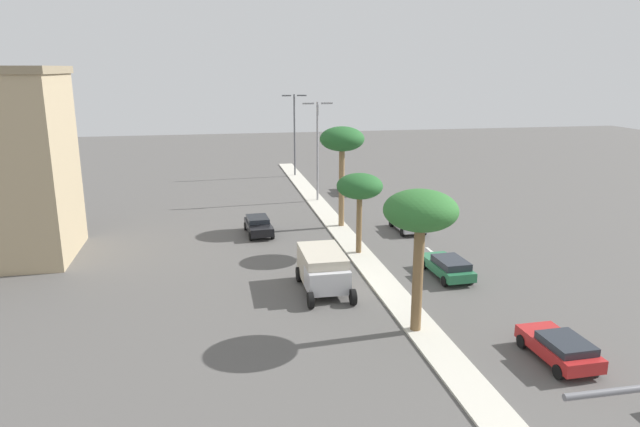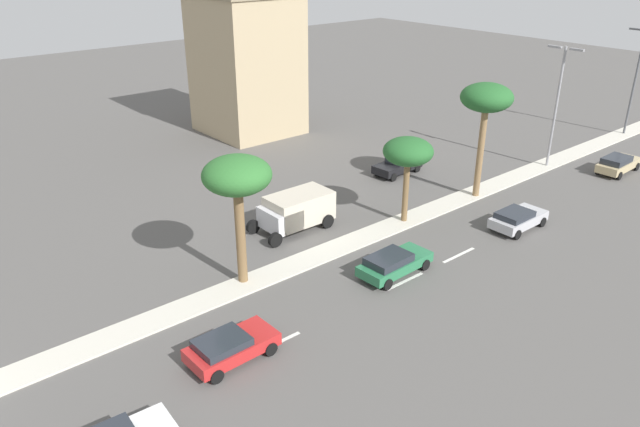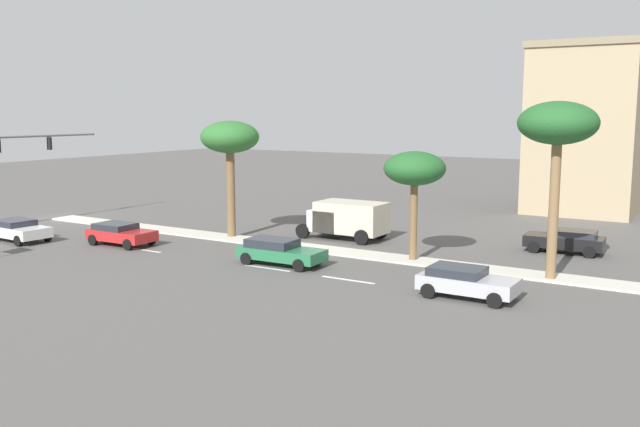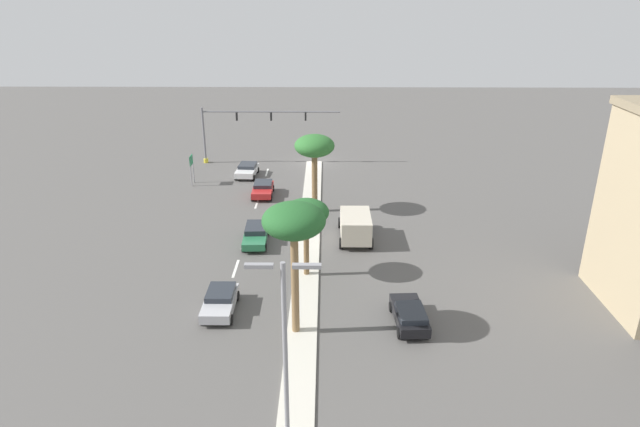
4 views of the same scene
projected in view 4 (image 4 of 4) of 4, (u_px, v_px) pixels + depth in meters
The scene contains 18 objects.
ground_plane at pixel (307, 263), 41.59m from camera, with size 160.00×160.00×0.00m, color #565451.
median_curb at pixel (303, 317), 34.68m from camera, with size 1.80×66.95×0.12m, color beige.
lane_stripe_leading at pixel (267, 172), 62.05m from camera, with size 0.20×2.80×0.01m, color silver.
lane_stripe_right at pixel (257, 203), 53.15m from camera, with size 0.20×2.80×0.01m, color silver.
lane_stripe_inboard at pixel (244, 242), 45.07m from camera, with size 0.20×2.80×0.01m, color silver.
lane_stripe_trailing at pixel (236, 269), 40.76m from camera, with size 0.20×2.80×0.01m, color silver.
traffic_signal_gantry at pixel (240, 127), 63.92m from camera, with size 16.07×0.53×6.55m.
directional_road_sign at pixel (191, 164), 57.51m from camera, with size 0.10×1.24×3.12m.
palm_tree_trailing at pixel (315, 148), 49.03m from camera, with size 3.57×3.57×7.10m.
palm_tree_leading at pixel (306, 213), 38.05m from camera, with size 3.19×3.19×5.65m.
palm_tree_right at pixel (294, 224), 30.59m from camera, with size 3.57×3.57×8.13m.
street_lamp_leading at pixel (285, 350), 22.17m from camera, with size 2.90×0.24×9.52m.
sedan_silver_left at pixel (220, 301), 35.18m from camera, with size 2.01×4.06×1.29m.
sedan_green_near at pixel (256, 234), 44.74m from camera, with size 2.09×4.56×1.32m.
sedan_red_rear at pixel (263, 189), 54.89m from camera, with size 2.10×4.08×1.27m.
sedan_black_leading at pixel (410, 315), 33.69m from camera, with size 2.12×4.26×1.31m.
sedan_white_center at pixel (247, 170), 60.63m from camera, with size 2.32×4.09×1.28m.
box_truck at pixel (355, 225), 45.05m from camera, with size 2.66×5.33×2.31m.
Camera 4 is at (-1.39, 63.14, 19.13)m, focal length 31.09 mm.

